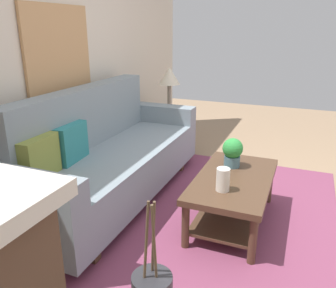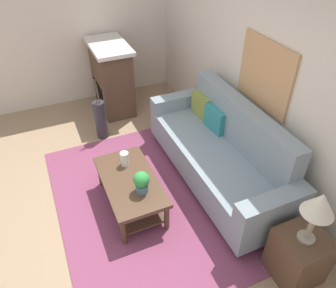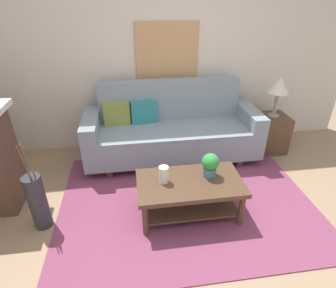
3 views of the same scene
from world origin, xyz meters
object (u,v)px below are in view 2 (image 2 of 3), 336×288
at_px(tabletop_vase, 125,159).
at_px(fireplace, 112,77).
at_px(throw_pillow_teal, 215,119).
at_px(framed_painting, 265,74).
at_px(throw_pillow_olive, 202,106).
at_px(couch, 220,153).
at_px(side_table, 298,256).
at_px(table_lamp, 320,206).
at_px(floor_vase, 101,120).
at_px(potted_plant_tabletop, 142,182).
at_px(coffee_table, 130,187).

distance_m(tabletop_vase, fireplace, 2.08).
height_order(throw_pillow_teal, framed_painting, framed_painting).
bearing_deg(throw_pillow_olive, fireplace, -150.76).
relative_size(couch, side_table, 4.27).
bearing_deg(table_lamp, floor_vase, -159.25).
xyz_separation_m(potted_plant_tabletop, table_lamp, (1.27, 1.12, 0.42)).
distance_m(tabletop_vase, table_lamp, 2.16).
distance_m(couch, table_lamp, 1.60).
height_order(throw_pillow_teal, fireplace, fireplace).
bearing_deg(throw_pillow_olive, side_table, -3.61).
distance_m(side_table, framed_painting, 1.94).
bearing_deg(framed_painting, side_table, -17.91).
relative_size(throw_pillow_teal, potted_plant_tabletop, 1.37).
relative_size(throw_pillow_olive, throw_pillow_teal, 1.00).
xyz_separation_m(coffee_table, table_lamp, (1.50, 1.19, 0.68)).
relative_size(coffee_table, tabletop_vase, 6.12).
relative_size(couch, floor_vase, 3.89).
bearing_deg(framed_painting, potted_plant_tabletop, -82.01).
height_order(side_table, floor_vase, floor_vase).
relative_size(side_table, fireplace, 0.48).
relative_size(fireplace, floor_vase, 1.89).
xyz_separation_m(throw_pillow_teal, coffee_table, (0.38, -1.33, -0.37)).
bearing_deg(couch, framed_painting, 90.00).
height_order(coffee_table, tabletop_vase, tabletop_vase).
xyz_separation_m(table_lamp, fireplace, (-3.81, -0.73, -0.41)).
distance_m(tabletop_vase, side_table, 2.12).
height_order(tabletop_vase, potted_plant_tabletop, potted_plant_tabletop).
xyz_separation_m(tabletop_vase, side_table, (1.77, 1.15, -0.24)).
bearing_deg(framed_painting, coffee_table, -90.03).
bearing_deg(tabletop_vase, coffee_table, -6.90).
relative_size(throw_pillow_teal, table_lamp, 0.63).
distance_m(throw_pillow_olive, throw_pillow_teal, 0.38).
relative_size(potted_plant_tabletop, table_lamp, 0.46).
bearing_deg(framed_painting, table_lamp, -17.91).
bearing_deg(tabletop_vase, throw_pillow_olive, 110.51).
bearing_deg(throw_pillow_teal, framed_painting, 42.04).
distance_m(coffee_table, tabletop_vase, 0.34).
distance_m(throw_pillow_teal, tabletop_vase, 1.31).
xyz_separation_m(throw_pillow_olive, coffee_table, (0.76, -1.33, -0.37)).
xyz_separation_m(fireplace, framed_painting, (2.31, 1.21, 0.83)).
relative_size(couch, framed_painting, 2.73).
distance_m(throw_pillow_olive, potted_plant_tabletop, 1.60).
height_order(potted_plant_tabletop, floor_vase, potted_plant_tabletop).
relative_size(throw_pillow_olive, fireplace, 0.31).
bearing_deg(throw_pillow_olive, floor_vase, -121.26).
bearing_deg(floor_vase, throw_pillow_olive, 58.74).
height_order(table_lamp, fireplace, fireplace).
distance_m(couch, framed_painting, 1.09).
relative_size(throw_pillow_teal, coffee_table, 0.33).
bearing_deg(throw_pillow_olive, coffee_table, -60.38).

